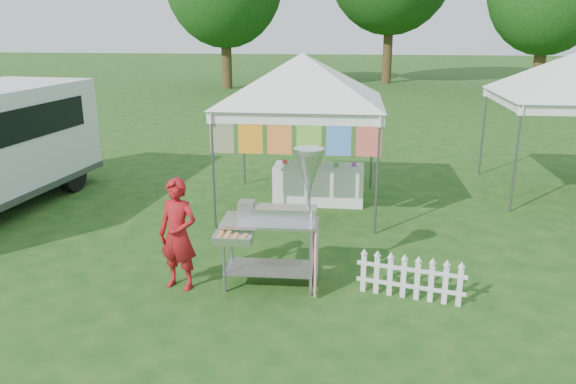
# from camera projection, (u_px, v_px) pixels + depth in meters

# --- Properties ---
(ground) EXTENTS (120.00, 120.00, 0.00)m
(ground) POSITION_uv_depth(u_px,v_px,m) (279.00, 282.00, 7.98)
(ground) COLOR #164313
(ground) RESTS_ON ground
(canopy_main) EXTENTS (4.24, 4.24, 3.45)m
(canopy_main) POSITION_uv_depth(u_px,v_px,m) (302.00, 53.00, 10.44)
(canopy_main) COLOR #59595E
(canopy_main) RESTS_ON ground
(donut_cart) EXTENTS (1.41, 0.99, 1.96)m
(donut_cart) POSITION_uv_depth(u_px,v_px,m) (284.00, 208.00, 7.53)
(donut_cart) COLOR gray
(donut_cart) RESTS_ON ground
(vendor) EXTENTS (0.65, 0.51, 1.56)m
(vendor) POSITION_uv_depth(u_px,v_px,m) (178.00, 234.00, 7.61)
(vendor) COLOR maroon
(vendor) RESTS_ON ground
(picket_fence) EXTENTS (1.41, 0.36, 0.56)m
(picket_fence) POSITION_uv_depth(u_px,v_px,m) (410.00, 279.00, 7.42)
(picket_fence) COLOR silver
(picket_fence) RESTS_ON ground
(display_table) EXTENTS (1.80, 0.70, 0.78)m
(display_table) POSITION_uv_depth(u_px,v_px,m) (318.00, 184.00, 11.40)
(display_table) COLOR white
(display_table) RESTS_ON ground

